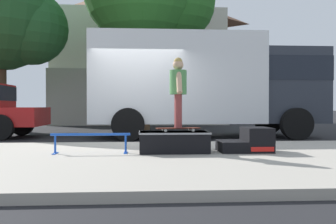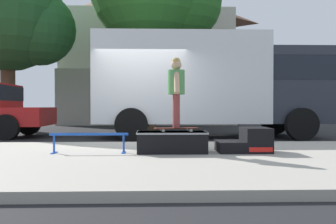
{
  "view_description": "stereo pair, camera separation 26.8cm",
  "coord_description": "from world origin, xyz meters",
  "px_view_note": "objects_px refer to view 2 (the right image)",
  "views": [
    {
      "loc": [
        0.14,
        -9.07,
        0.94
      ],
      "look_at": [
        0.66,
        -1.49,
        0.82
      ],
      "focal_mm": 39.69,
      "sensor_mm": 36.0,
      "label": 1
    },
    {
      "loc": [
        0.41,
        -9.08,
        0.94
      ],
      "look_at": [
        0.66,
        -1.49,
        0.82
      ],
      "focal_mm": 39.69,
      "sensor_mm": 36.0,
      "label": 2
    }
  ],
  "objects_px": {
    "skate_box": "(172,141)",
    "skateboard": "(176,128)",
    "kicker_ramp": "(248,142)",
    "street_tree_main": "(14,18)",
    "box_truck": "(212,81)",
    "grind_rail": "(89,138)",
    "skater_kid": "(176,86)"
  },
  "relations": [
    {
      "from": "skater_kid",
      "to": "street_tree_main",
      "type": "relative_size",
      "value": 0.18
    },
    {
      "from": "skate_box",
      "to": "box_truck",
      "type": "relative_size",
      "value": 0.18
    },
    {
      "from": "skate_box",
      "to": "box_truck",
      "type": "height_order",
      "value": "box_truck"
    },
    {
      "from": "grind_rail",
      "to": "skater_kid",
      "type": "relative_size",
      "value": 1.1
    },
    {
      "from": "skater_kid",
      "to": "kicker_ramp",
      "type": "bearing_deg",
      "value": -0.19
    },
    {
      "from": "kicker_ramp",
      "to": "skateboard",
      "type": "relative_size",
      "value": 1.15
    },
    {
      "from": "kicker_ramp",
      "to": "box_truck",
      "type": "xyz_separation_m",
      "value": [
        0.05,
        4.67,
        1.4
      ]
    },
    {
      "from": "skateboard",
      "to": "skater_kid",
      "type": "bearing_deg",
      "value": 0.0
    },
    {
      "from": "kicker_ramp",
      "to": "street_tree_main",
      "type": "bearing_deg",
      "value": 130.73
    },
    {
      "from": "street_tree_main",
      "to": "skate_box",
      "type": "bearing_deg",
      "value": -54.99
    },
    {
      "from": "kicker_ramp",
      "to": "skater_kid",
      "type": "height_order",
      "value": "skater_kid"
    },
    {
      "from": "skateboard",
      "to": "street_tree_main",
      "type": "bearing_deg",
      "value": 125.38
    },
    {
      "from": "skate_box",
      "to": "skateboard",
      "type": "height_order",
      "value": "skateboard"
    },
    {
      "from": "street_tree_main",
      "to": "skateboard",
      "type": "bearing_deg",
      "value": -54.62
    },
    {
      "from": "skateboard",
      "to": "box_truck",
      "type": "bearing_deg",
      "value": 74.01
    },
    {
      "from": "street_tree_main",
      "to": "grind_rail",
      "type": "bearing_deg",
      "value": -62.28
    },
    {
      "from": "skateboard",
      "to": "street_tree_main",
      "type": "height_order",
      "value": "street_tree_main"
    },
    {
      "from": "box_truck",
      "to": "street_tree_main",
      "type": "distance_m",
      "value": 8.78
    },
    {
      "from": "skate_box",
      "to": "kicker_ramp",
      "type": "bearing_deg",
      "value": -0.02
    },
    {
      "from": "grind_rail",
      "to": "street_tree_main",
      "type": "bearing_deg",
      "value": 117.72
    },
    {
      "from": "skateboard",
      "to": "street_tree_main",
      "type": "relative_size",
      "value": 0.12
    },
    {
      "from": "skater_kid",
      "to": "street_tree_main",
      "type": "distance_m",
      "value": 10.92
    },
    {
      "from": "skate_box",
      "to": "kicker_ramp",
      "type": "distance_m",
      "value": 1.37
    },
    {
      "from": "grind_rail",
      "to": "street_tree_main",
      "type": "height_order",
      "value": "street_tree_main"
    },
    {
      "from": "kicker_ramp",
      "to": "street_tree_main",
      "type": "distance_m",
      "value": 11.99
    },
    {
      "from": "grind_rail",
      "to": "kicker_ramp",
      "type": "bearing_deg",
      "value": 1.27
    },
    {
      "from": "skateboard",
      "to": "grind_rail",
      "type": "bearing_deg",
      "value": -177.51
    },
    {
      "from": "skate_box",
      "to": "kicker_ramp",
      "type": "height_order",
      "value": "kicker_ramp"
    },
    {
      "from": "grind_rail",
      "to": "skater_kid",
      "type": "xyz_separation_m",
      "value": [
        1.54,
        0.07,
        0.91
      ]
    },
    {
      "from": "grind_rail",
      "to": "box_truck",
      "type": "distance_m",
      "value": 5.7
    },
    {
      "from": "kicker_ramp",
      "to": "grind_rail",
      "type": "xyz_separation_m",
      "value": [
        -2.83,
        -0.06,
        0.08
      ]
    },
    {
      "from": "skateboard",
      "to": "skater_kid",
      "type": "height_order",
      "value": "skater_kid"
    }
  ]
}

